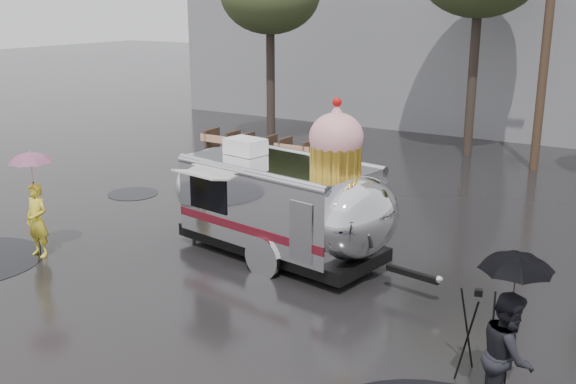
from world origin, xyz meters
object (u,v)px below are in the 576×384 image
Objects in this scene: person_left at (37,220)px; person_right at (507,355)px; airstream_trailer at (283,200)px; tripod at (476,327)px.

person_left is 0.91× the size of person_right.
airstream_trailer reaches higher than tripod.
person_left is at bearing -139.64° from airstream_trailer.
airstream_trailer is 4.15× the size of person_left.
airstream_trailer is at bearing 32.39° from person_left.
person_left is 1.15× the size of tripod.
person_right reaches higher than tripod.
airstream_trailer is 5.59m from tripod.
person_right is at bearing -22.06° from airstream_trailer.
person_left is (-4.48, -2.70, -0.47)m from airstream_trailer.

